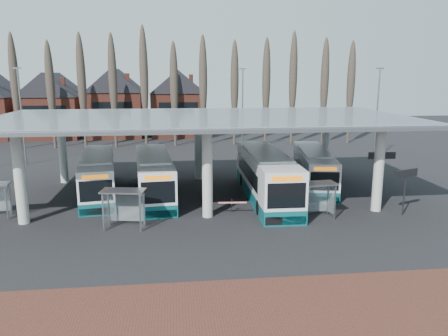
{
  "coord_description": "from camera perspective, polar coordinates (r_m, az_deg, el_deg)",
  "views": [
    {
      "loc": [
        -2.08,
        -25.83,
        9.53
      ],
      "look_at": [
        1.63,
        7.0,
        2.38
      ],
      "focal_mm": 35.0,
      "sensor_mm": 36.0,
      "label": 1
    }
  ],
  "objects": [
    {
      "name": "townhouse_row",
      "position": [
        71.25,
        -17.71,
        8.75
      ],
      "size": [
        36.8,
        10.3,
        12.25
      ],
      "color": "brown",
      "rests_on": "ground"
    },
    {
      "name": "shelter_2",
      "position": [
        29.78,
        11.83,
        -3.11
      ],
      "size": [
        2.77,
        1.59,
        2.46
      ],
      "rotation": [
        0.0,
        0.0,
        0.1
      ],
      "color": "gray",
      "rests_on": "ground"
    },
    {
      "name": "lamp_post_c",
      "position": [
        51.04,
        19.35,
        6.81
      ],
      "size": [
        0.8,
        0.16,
        10.17
      ],
      "color": "slate",
      "rests_on": "ground"
    },
    {
      "name": "shelter_1",
      "position": [
        28.03,
        -12.92,
        -4.1
      ],
      "size": [
        2.86,
        1.77,
        2.48
      ],
      "rotation": [
        0.0,
        0.0,
        -0.17
      ],
      "color": "gray",
      "rests_on": "ground"
    },
    {
      "name": "bus_2",
      "position": [
        34.09,
        5.48,
        -1.07
      ],
      "size": [
        2.97,
        13.24,
        3.67
      ],
      "rotation": [
        0.0,
        0.0,
        -0.01
      ],
      "color": "white",
      "rests_on": "ground"
    },
    {
      "name": "bus_0",
      "position": [
        36.48,
        -16.1,
        -0.95
      ],
      "size": [
        4.08,
        11.86,
        3.23
      ],
      "rotation": [
        0.0,
        0.0,
        0.14
      ],
      "color": "white",
      "rests_on": "ground"
    },
    {
      "name": "bus_3",
      "position": [
        38.67,
        11.56,
        -0.05
      ],
      "size": [
        4.23,
        11.57,
        3.15
      ],
      "rotation": [
        0.0,
        0.0,
        -0.16
      ],
      "color": "white",
      "rests_on": "ground"
    },
    {
      "name": "info_sign_1",
      "position": [
        37.79,
        19.91,
        1.17
      ],
      "size": [
        2.22,
        0.28,
        3.3
      ],
      "rotation": [
        0.0,
        0.0,
        -0.07
      ],
      "color": "black",
      "rests_on": "ground"
    },
    {
      "name": "lamp_post_b",
      "position": [
        52.62,
        2.43,
        7.63
      ],
      "size": [
        0.8,
        0.16,
        10.17
      ],
      "color": "slate",
      "rests_on": "ground"
    },
    {
      "name": "barrier",
      "position": [
        30.26,
        1.09,
        -4.64
      ],
      "size": [
        1.96,
        0.6,
        0.98
      ],
      "rotation": [
        0.0,
        0.0,
        -0.07
      ],
      "color": "black",
      "rests_on": "ground"
    },
    {
      "name": "station_canopy",
      "position": [
        34.11,
        -2.92,
        5.72
      ],
      "size": [
        32.0,
        16.0,
        6.34
      ],
      "color": "silver",
      "rests_on": "ground"
    },
    {
      "name": "lamp_post_a",
      "position": [
        50.58,
        -24.93,
        6.33
      ],
      "size": [
        0.8,
        0.16,
        10.17
      ],
      "color": "slate",
      "rests_on": "ground"
    },
    {
      "name": "ground",
      "position": [
        27.61,
        -1.75,
        -7.98
      ],
      "size": [
        140.0,
        140.0,
        0.0
      ],
      "primitive_type": "plane",
      "color": "black",
      "rests_on": "ground"
    },
    {
      "name": "bus_1",
      "position": [
        35.14,
        -9.12,
        -1.04
      ],
      "size": [
        3.63,
        12.17,
        3.33
      ],
      "rotation": [
        0.0,
        0.0,
        0.09
      ],
      "color": "white",
      "rests_on": "ground"
    },
    {
      "name": "poplar_row",
      "position": [
        58.87,
        -4.51,
        11.44
      ],
      "size": [
        45.1,
        1.1,
        14.5
      ],
      "color": "#473D33",
      "rests_on": "ground"
    },
    {
      "name": "info_sign_0",
      "position": [
        32.0,
        22.65,
        -1.09
      ],
      "size": [
        2.04,
        0.91,
        3.2
      ],
      "rotation": [
        0.0,
        0.0,
        0.38
      ],
      "color": "black",
      "rests_on": "ground"
    }
  ]
}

